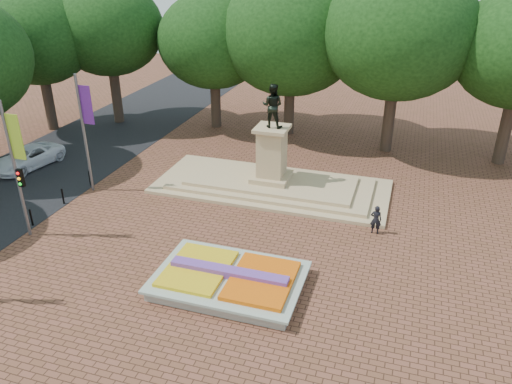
% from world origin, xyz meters
% --- Properties ---
extents(ground, '(90.00, 90.00, 0.00)m').
position_xyz_m(ground, '(0.00, 0.00, 0.00)').
color(ground, brown).
rests_on(ground, ground).
extents(asphalt_street, '(9.00, 90.00, 0.02)m').
position_xyz_m(asphalt_street, '(-15.00, 5.00, 0.01)').
color(asphalt_street, black).
rests_on(asphalt_street, ground).
extents(flower_bed, '(6.30, 4.30, 0.91)m').
position_xyz_m(flower_bed, '(1.03, -2.00, 0.38)').
color(flower_bed, gray).
rests_on(flower_bed, ground).
extents(monument, '(14.00, 6.00, 6.40)m').
position_xyz_m(monument, '(0.00, 8.00, 0.88)').
color(monument, tan).
rests_on(monument, ground).
extents(tree_row_back, '(44.80, 8.80, 10.43)m').
position_xyz_m(tree_row_back, '(2.33, 18.00, 6.67)').
color(tree_row_back, '#34241C').
rests_on(tree_row_back, ground).
extents(banner_poles, '(0.88, 11.17, 7.00)m').
position_xyz_m(banner_poles, '(-10.08, -1.31, 3.88)').
color(banner_poles, slate).
rests_on(banner_poles, ground).
extents(bollard_row, '(0.12, 13.12, 0.98)m').
position_xyz_m(bollard_row, '(-10.70, -1.50, 0.53)').
color(bollard_row, black).
rests_on(bollard_row, ground).
extents(van, '(3.02, 5.19, 1.36)m').
position_xyz_m(van, '(-16.30, 6.23, 0.68)').
color(van, white).
rests_on(van, ground).
extents(pedestrian, '(0.57, 0.38, 1.55)m').
position_xyz_m(pedestrian, '(6.52, 4.50, 0.78)').
color(pedestrian, black).
rests_on(pedestrian, ground).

